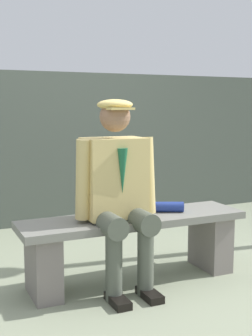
% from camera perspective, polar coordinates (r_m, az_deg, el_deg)
% --- Properties ---
extents(ground_plane, '(30.00, 30.00, 0.00)m').
position_cam_1_polar(ground_plane, '(3.40, 0.96, -13.93)').
color(ground_plane, gray).
extents(bench, '(1.64, 0.43, 0.48)m').
position_cam_1_polar(bench, '(3.29, 0.97, -8.92)').
color(bench, slate).
rests_on(bench, ground).
extents(seated_man, '(0.58, 0.58, 1.30)m').
position_cam_1_polar(seated_man, '(3.09, -1.09, -2.24)').
color(seated_man, tan).
rests_on(seated_man, ground).
extents(rolled_magazine, '(0.30, 0.19, 0.08)m').
position_cam_1_polar(rolled_magazine, '(3.38, 4.72, -4.89)').
color(rolled_magazine, navy).
rests_on(rolled_magazine, bench).
extents(stadium_wall, '(12.00, 0.24, 1.62)m').
position_cam_1_polar(stadium_wall, '(5.00, -8.60, 2.52)').
color(stadium_wall, '#485149').
rests_on(stadium_wall, ground).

